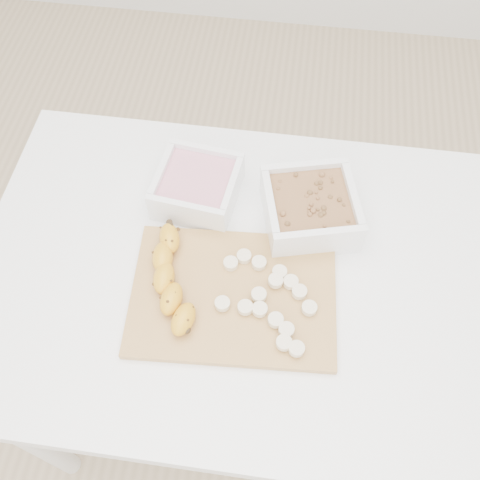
# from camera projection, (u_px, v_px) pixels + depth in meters

# --- Properties ---
(ground) EXTENTS (3.50, 3.50, 0.00)m
(ground) POSITION_uv_depth(u_px,v_px,m) (239.00, 385.00, 1.64)
(ground) COLOR #C6AD89
(ground) RESTS_ON ground
(table) EXTENTS (1.00, 0.70, 0.75)m
(table) POSITION_uv_depth(u_px,v_px,m) (238.00, 292.00, 1.08)
(table) COLOR white
(table) RESTS_ON ground
(bowl_yogurt) EXTENTS (0.17, 0.17, 0.07)m
(bowl_yogurt) POSITION_uv_depth(u_px,v_px,m) (197.00, 186.00, 1.06)
(bowl_yogurt) COLOR white
(bowl_yogurt) RESTS_ON table
(bowl_granola) EXTENTS (0.21, 0.21, 0.08)m
(bowl_granola) POSITION_uv_depth(u_px,v_px,m) (310.00, 208.00, 1.02)
(bowl_granola) COLOR white
(bowl_granola) RESTS_ON table
(cutting_board) EXTENTS (0.38, 0.28, 0.01)m
(cutting_board) POSITION_uv_depth(u_px,v_px,m) (233.00, 295.00, 0.97)
(cutting_board) COLOR #AF884B
(cutting_board) RESTS_ON table
(banana) EXTENTS (0.09, 0.22, 0.04)m
(banana) POSITION_uv_depth(u_px,v_px,m) (172.00, 280.00, 0.95)
(banana) COLOR orange
(banana) RESTS_ON cutting_board
(banana_slices) EXTENTS (0.18, 0.19, 0.02)m
(banana_slices) POSITION_uv_depth(u_px,v_px,m) (270.00, 298.00, 0.94)
(banana_slices) COLOR beige
(banana_slices) RESTS_ON cutting_board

